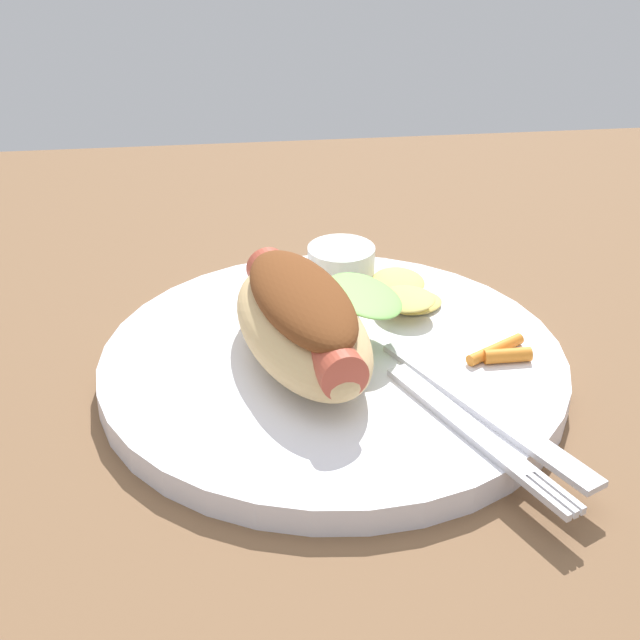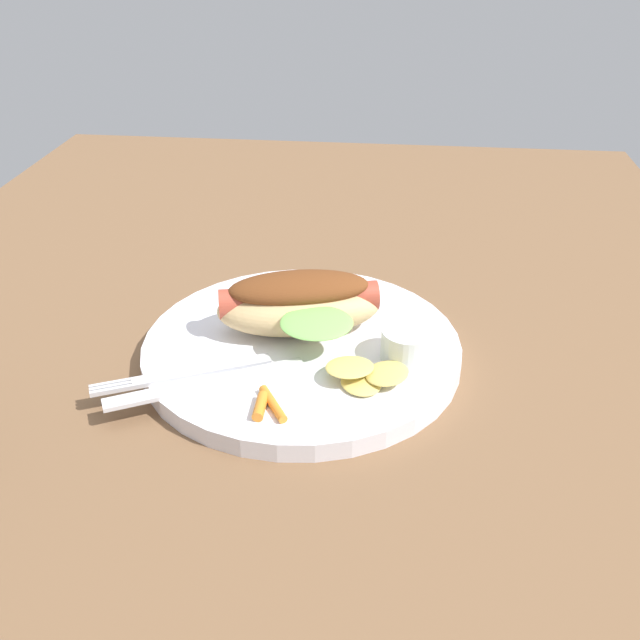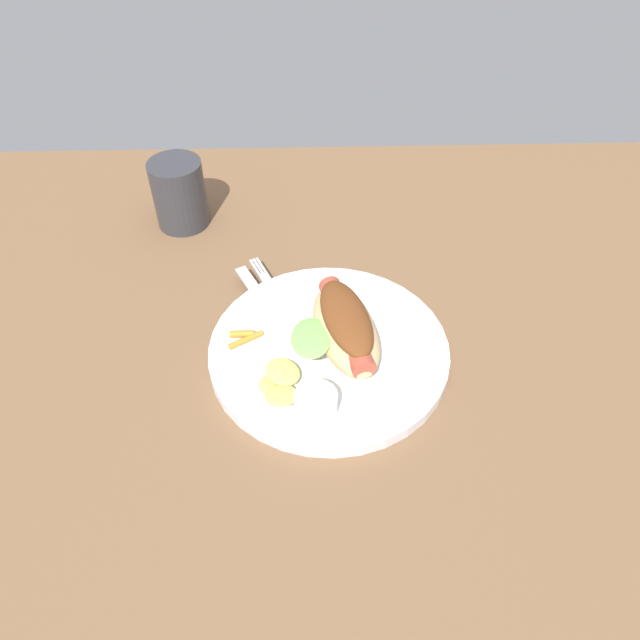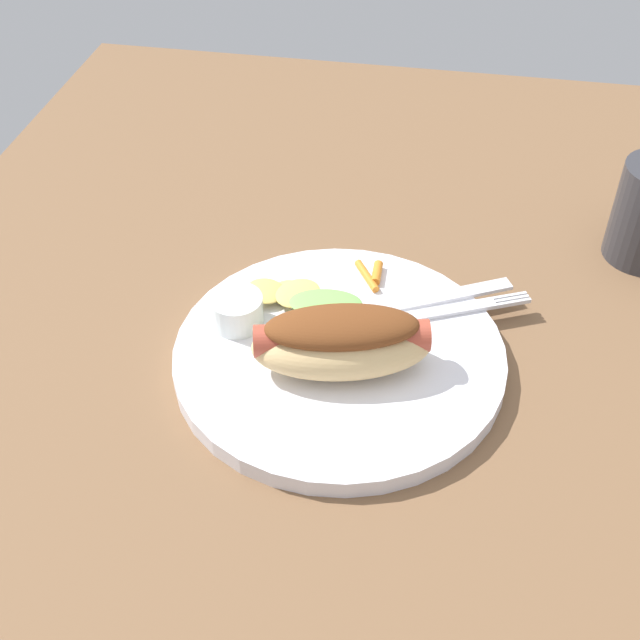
% 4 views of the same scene
% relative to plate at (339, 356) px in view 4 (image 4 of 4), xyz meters
% --- Properties ---
extents(ground_plane, '(1.20, 0.90, 0.02)m').
position_rel_plate_xyz_m(ground_plane, '(0.03, 0.02, -0.02)').
color(ground_plane, brown).
extents(plate, '(0.27, 0.27, 0.02)m').
position_rel_plate_xyz_m(plate, '(0.00, 0.00, 0.00)').
color(plate, white).
rests_on(plate, ground_plane).
extents(hot_dog, '(0.11, 0.15, 0.05)m').
position_rel_plate_xyz_m(hot_dog, '(0.02, 0.00, 0.04)').
color(hot_dog, '#DBB77A').
rests_on(hot_dog, plate).
extents(sauce_ramekin, '(0.04, 0.04, 0.03)m').
position_rel_plate_xyz_m(sauce_ramekin, '(-0.02, -0.09, 0.02)').
color(sauce_ramekin, white).
rests_on(sauce_ramekin, plate).
extents(fork, '(0.07, 0.14, 0.00)m').
position_rel_plate_xyz_m(fork, '(-0.06, 0.08, 0.01)').
color(fork, silver).
rests_on(fork, plate).
extents(knife, '(0.09, 0.15, 0.00)m').
position_rel_plate_xyz_m(knife, '(-0.07, 0.07, 0.01)').
color(knife, silver).
rests_on(knife, plate).
extents(chips_pile, '(0.06, 0.08, 0.02)m').
position_rel_plate_xyz_m(chips_pile, '(-0.05, -0.06, 0.02)').
color(chips_pile, '#DBC362').
rests_on(chips_pile, plate).
extents(carrot_garnish, '(0.04, 0.03, 0.01)m').
position_rel_plate_xyz_m(carrot_garnish, '(-0.10, 0.01, 0.01)').
color(carrot_garnish, orange).
rests_on(carrot_garnish, plate).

